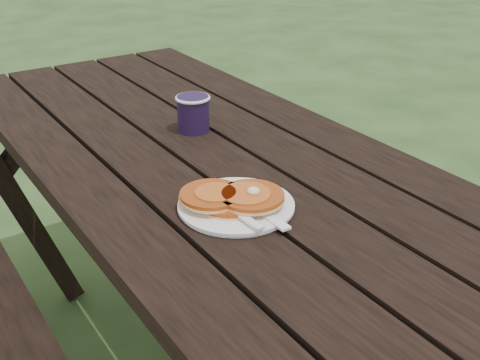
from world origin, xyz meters
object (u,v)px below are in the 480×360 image
pancake_stack (233,197)px  coffee_cup (193,111)px  plate (236,206)px  picnic_table (211,284)px

pancake_stack → coffee_cup: coffee_cup is taller
plate → coffee_cup: (0.13, 0.39, 0.05)m
plate → coffee_cup: 0.42m
picnic_table → coffee_cup: size_ratio=19.92×
pancake_stack → coffee_cup: bearing=70.5°
picnic_table → plate: plate is taller
pancake_stack → coffee_cup: (0.14, 0.39, 0.03)m
plate → pancake_stack: (-0.01, 0.00, 0.02)m
picnic_table → plate: (-0.10, -0.27, 0.39)m
picnic_table → pancake_stack: size_ratio=9.75×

